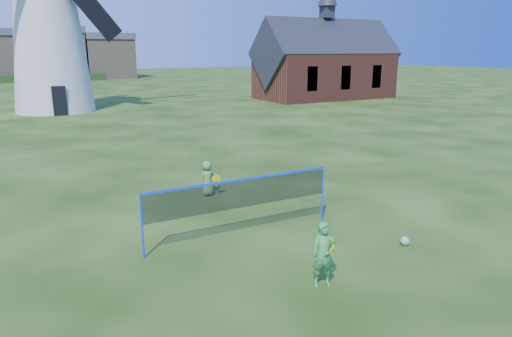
{
  "coord_description": "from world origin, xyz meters",
  "views": [
    {
      "loc": [
        -5.6,
        -10.11,
        4.61
      ],
      "look_at": [
        0.2,
        0.5,
        1.5
      ],
      "focal_mm": 32.38,
      "sensor_mm": 36.0,
      "label": 1
    }
  ],
  "objects_px": {
    "chapel": "(325,65)",
    "player_girl": "(324,254)",
    "badminton_net": "(241,195)",
    "player_boy": "(207,178)",
    "windmill": "(48,29)",
    "play_ball": "(405,241)"
  },
  "relations": [
    {
      "from": "badminton_net",
      "to": "chapel",
      "type": "bearing_deg",
      "value": 49.89
    },
    {
      "from": "badminton_net",
      "to": "windmill",
      "type": "bearing_deg",
      "value": 92.62
    },
    {
      "from": "chapel",
      "to": "play_ball",
      "type": "xyz_separation_m",
      "value": [
        -19.76,
        -29.68,
        -3.1
      ]
    },
    {
      "from": "chapel",
      "to": "badminton_net",
      "type": "xyz_separation_m",
      "value": [
        -23.03,
        -27.34,
        -2.07
      ]
    },
    {
      "from": "player_boy",
      "to": "play_ball",
      "type": "distance_m",
      "value": 6.58
    },
    {
      "from": "badminton_net",
      "to": "player_boy",
      "type": "distance_m",
      "value": 3.76
    },
    {
      "from": "windmill",
      "to": "play_ball",
      "type": "height_order",
      "value": "windmill"
    },
    {
      "from": "player_girl",
      "to": "player_boy",
      "type": "height_order",
      "value": "player_girl"
    },
    {
      "from": "chapel",
      "to": "player_girl",
      "type": "bearing_deg",
      "value": -126.82
    },
    {
      "from": "windmill",
      "to": "play_ball",
      "type": "xyz_separation_m",
      "value": [
        4.61,
        -31.42,
        -5.98
      ]
    },
    {
      "from": "chapel",
      "to": "player_boy",
      "type": "xyz_separation_m",
      "value": [
        -22.41,
        -23.68,
        -2.64
      ]
    },
    {
      "from": "chapel",
      "to": "player_girl",
      "type": "relative_size",
      "value": 10.0
    },
    {
      "from": "player_boy",
      "to": "badminton_net",
      "type": "bearing_deg",
      "value": 70.2
    },
    {
      "from": "badminton_net",
      "to": "player_boy",
      "type": "xyz_separation_m",
      "value": [
        0.62,
        3.66,
        -0.57
      ]
    },
    {
      "from": "windmill",
      "to": "badminton_net",
      "type": "bearing_deg",
      "value": -87.38
    },
    {
      "from": "badminton_net",
      "to": "player_boy",
      "type": "height_order",
      "value": "badminton_net"
    },
    {
      "from": "player_boy",
      "to": "play_ball",
      "type": "xyz_separation_m",
      "value": [
        2.65,
        -6.0,
        -0.46
      ]
    },
    {
      "from": "badminton_net",
      "to": "play_ball",
      "type": "distance_m",
      "value": 4.15
    },
    {
      "from": "play_ball",
      "to": "chapel",
      "type": "bearing_deg",
      "value": 56.35
    },
    {
      "from": "windmill",
      "to": "player_girl",
      "type": "bearing_deg",
      "value": -87.03
    },
    {
      "from": "chapel",
      "to": "player_girl",
      "type": "distance_m",
      "value": 37.96
    },
    {
      "from": "windmill",
      "to": "player_girl",
      "type": "distance_m",
      "value": 32.56
    }
  ]
}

